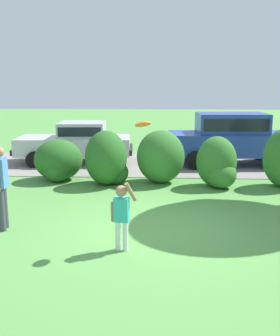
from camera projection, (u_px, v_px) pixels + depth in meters
The scene contains 11 objects.
ground_plane at pixel (149, 231), 8.02m from camera, with size 80.00×80.00×0.00m, color #518E42.
driveway_strip at pixel (154, 164), 14.69m from camera, with size 28.00×4.40×0.02m, color gray.
shrub_near_tree at pixel (58, 161), 12.17m from camera, with size 1.50×1.37×1.29m.
shrub_centre_left at pixel (107, 160), 11.61m from camera, with size 1.28×1.36×1.63m.
shrub_centre at pixel (161, 157), 11.83m from camera, with size 1.45×1.39×1.61m.
shrub_centre_right at pixel (218, 165), 11.36m from camera, with size 1.17×1.18×1.48m.
parked_sedan at pixel (77, 141), 14.83m from camera, with size 4.50×2.28×1.56m.
parked_suv at pixel (231, 136), 14.41m from camera, with size 4.77×2.25×1.92m.
child_thrower at pixel (122, 212), 6.95m from camera, with size 0.47×0.24×1.29m.
frisbee at pixel (143, 124), 6.92m from camera, with size 0.30×0.27×0.17m.
adult_onlooker at pixel (1, 183), 7.92m from camera, with size 0.26×0.53×1.74m.
Camera 1 is at (0.20, -7.57, 2.95)m, focal length 41.83 mm.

